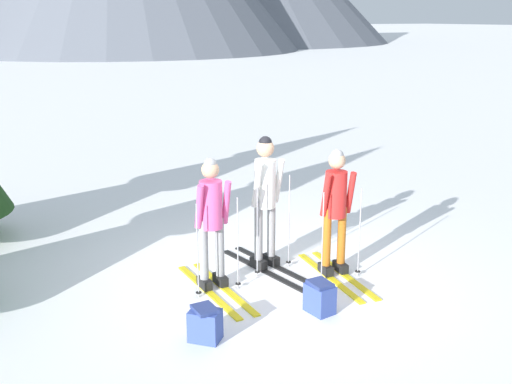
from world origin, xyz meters
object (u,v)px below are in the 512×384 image
object	(u,v)px
skier_in_white	(266,197)
backpack_on_snow_beside	(205,324)
skier_in_red	(336,208)
backpack_on_snow_front	(320,297)
skier_in_pink	(212,219)

from	to	relation	value
skier_in_white	backpack_on_snow_beside	distance (m)	2.24
skier_in_white	skier_in_red	xyz separation A→B (m)	(0.67, -0.65, -0.08)
backpack_on_snow_front	skier_in_pink	bearing A→B (deg)	122.28
skier_in_pink	backpack_on_snow_front	distance (m)	1.61
skier_in_white	backpack_on_snow_beside	world-z (taller)	skier_in_white
skier_in_pink	skier_in_white	bearing A→B (deg)	14.72
skier_in_pink	backpack_on_snow_front	bearing A→B (deg)	-57.72
skier_in_pink	backpack_on_snow_beside	bearing A→B (deg)	-119.47
skier_in_pink	backpack_on_snow_front	world-z (taller)	skier_in_pink
skier_in_pink	skier_in_red	distance (m)	1.63
skier_in_white	backpack_on_snow_front	size ratio (longest dim) A/B	4.77
skier_in_pink	skier_in_red	world-z (taller)	skier_in_red
skier_in_pink	backpack_on_snow_front	size ratio (longest dim) A/B	4.60
skier_in_white	backpack_on_snow_front	distance (m)	1.68
skier_in_pink	backpack_on_snow_beside	xyz separation A→B (m)	(-0.65, -1.14, -0.72)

